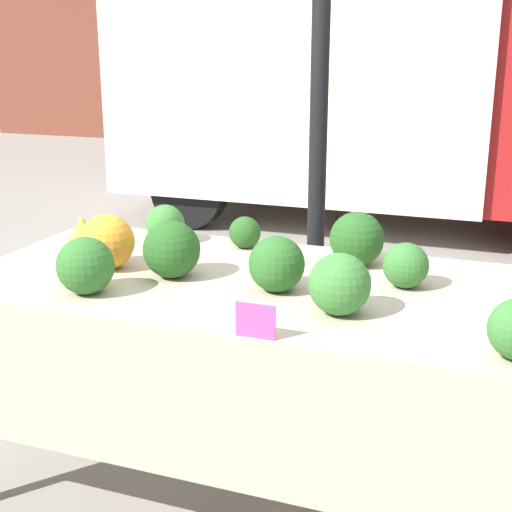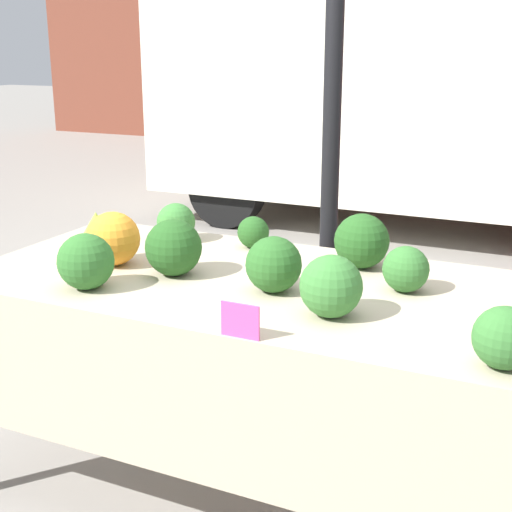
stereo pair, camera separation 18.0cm
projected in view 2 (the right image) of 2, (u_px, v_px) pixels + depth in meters
The scene contains 16 objects.
ground_plane at pixel (256, 492), 2.52m from camera, with size 40.00×40.00×0.00m, color gray.
tent_pole at pixel (332, 123), 2.72m from camera, with size 0.07×0.07×2.46m.
parked_truck at pixel (412, 58), 5.90m from camera, with size 4.49×1.82×2.73m.
market_table at pixel (247, 313), 2.26m from camera, with size 1.89×0.92×0.79m.
orange_cauliflower at pixel (113, 239), 2.43m from camera, with size 0.19×0.19×0.19m.
romanesco_head at pixel (96, 224), 2.81m from camera, with size 0.12×0.12×0.10m.
broccoli_head_0 at pixel (86, 262), 2.19m from camera, with size 0.18×0.18×0.18m.
broccoli_head_1 at pixel (253, 232), 2.64m from camera, with size 0.12×0.12×0.12m.
broccoli_head_2 at pixel (406, 269), 2.17m from camera, with size 0.14×0.14×0.14m.
broccoli_head_3 at pixel (176, 222), 2.73m from camera, with size 0.15×0.15×0.15m.
broccoli_head_4 at pixel (505, 338), 1.65m from camera, with size 0.15×0.15×0.15m.
broccoli_head_5 at pixel (331, 286), 1.96m from camera, with size 0.18×0.18×0.18m.
broccoli_head_6 at pixel (362, 241), 2.39m from camera, with size 0.19×0.19×0.19m.
broccoli_head_7 at pixel (173, 248), 2.32m from camera, with size 0.19×0.19×0.19m.
broccoli_head_8 at pixel (274, 265), 2.16m from camera, with size 0.17×0.17×0.17m.
price_sign at pixel (240, 321), 1.83m from camera, with size 0.11×0.01×0.09m.
Camera 2 is at (0.92, -1.97, 1.52)m, focal length 50.00 mm.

